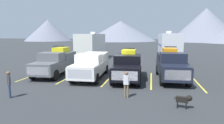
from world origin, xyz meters
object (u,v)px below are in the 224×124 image
at_px(pickup_truck_a, 56,62).
at_px(camper_trailer_a, 91,45).
at_px(pickup_truck_c, 128,66).
at_px(pickup_truck_d, 171,64).
at_px(dog, 185,99).
at_px(person_a, 9,83).
at_px(pickup_truck_b, 91,64).
at_px(person_b, 126,83).
at_px(camper_trailer_b, 169,46).

relative_size(pickup_truck_a, camper_trailer_a, 0.65).
relative_size(pickup_truck_a, pickup_truck_c, 1.06).
xyz_separation_m(pickup_truck_d, camper_trailer_a, (-9.93, 10.05, 0.86)).
bearing_deg(pickup_truck_d, dog, -89.26).
bearing_deg(pickup_truck_d, person_a, -145.21).
relative_size(pickup_truck_b, dog, 6.75).
bearing_deg(person_b, pickup_truck_b, 127.90).
distance_m(camper_trailer_a, dog, 19.16).
height_order(pickup_truck_d, camper_trailer_b, camper_trailer_b).
xyz_separation_m(pickup_truck_b, pickup_truck_d, (6.49, 0.61, 0.11)).
xyz_separation_m(pickup_truck_a, pickup_truck_c, (6.57, -0.60, -0.02)).
height_order(pickup_truck_c, person_b, pickup_truck_c).
height_order(pickup_truck_c, person_a, pickup_truck_c).
relative_size(pickup_truck_c, dog, 6.25).
relative_size(pickup_truck_c, camper_trailer_b, 0.68).
xyz_separation_m(pickup_truck_d, dog, (0.08, -6.20, -0.73)).
bearing_deg(pickup_truck_a, pickup_truck_b, -7.24).
distance_m(pickup_truck_c, person_b, 4.44).
distance_m(pickup_truck_a, person_b, 8.65).
bearing_deg(pickup_truck_d, pickup_truck_c, -167.17).
bearing_deg(person_b, pickup_truck_c, 96.07).
relative_size(pickup_truck_a, camper_trailer_b, 0.72).
bearing_deg(camper_trailer_b, dog, -91.92).
bearing_deg(pickup_truck_c, person_a, -136.25).
bearing_deg(pickup_truck_b, dog, -40.40).
xyz_separation_m(pickup_truck_b, dog, (6.57, -5.59, -0.63)).
relative_size(pickup_truck_a, pickup_truck_d, 1.01).
bearing_deg(pickup_truck_b, pickup_truck_a, 172.76).
xyz_separation_m(camper_trailer_a, dog, (10.01, -16.26, -1.60)).
xyz_separation_m(pickup_truck_b, camper_trailer_b, (7.09, 10.06, 1.01)).
bearing_deg(pickup_truck_a, camper_trailer_a, 89.75).
relative_size(camper_trailer_b, dog, 9.24).
bearing_deg(person_b, person_a, -168.05).
bearing_deg(pickup_truck_a, dog, -30.97).
bearing_deg(pickup_truck_a, person_a, -85.28).
relative_size(pickup_truck_b, pickup_truck_c, 1.08).
relative_size(pickup_truck_a, person_a, 3.66).
bearing_deg(camper_trailer_b, person_a, -122.12).
xyz_separation_m(camper_trailer_b, person_a, (-10.05, -16.00, -1.21)).
bearing_deg(person_a, dog, 2.16).
bearing_deg(person_b, pickup_truck_a, 144.56).
bearing_deg(dog, camper_trailer_b, 88.08).
bearing_deg(person_a, camper_trailer_a, 91.67).
relative_size(camper_trailer_b, person_a, 5.11).
height_order(pickup_truck_b, camper_trailer_b, camper_trailer_b).
bearing_deg(pickup_truck_c, pickup_truck_b, 177.03).
xyz_separation_m(pickup_truck_b, person_a, (-2.96, -5.95, -0.20)).
distance_m(pickup_truck_d, dog, 6.25).
distance_m(pickup_truck_c, camper_trailer_a, 12.68).
distance_m(pickup_truck_c, camper_trailer_b, 11.01).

